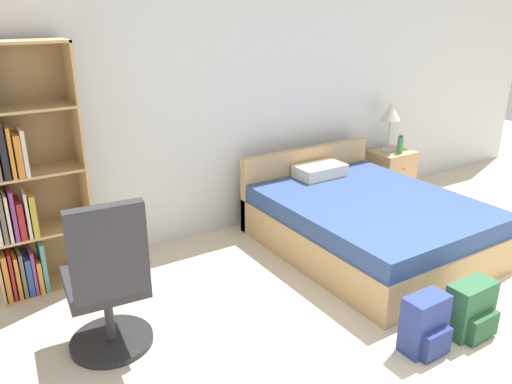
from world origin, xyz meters
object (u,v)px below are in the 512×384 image
Objects in this scene: bookshelf at (20,183)px; backpack_green at (471,310)px; water_bottle at (400,145)px; backpack_blue at (425,325)px; office_chair at (108,286)px; nightstand at (390,174)px; bed at (364,221)px; table_lamp at (391,114)px.

backpack_green is (2.40, -2.21, -0.71)m from bookshelf.
water_bottle is 0.53× the size of backpack_blue.
office_chair reaches higher than nightstand.
backpack_blue is (-0.73, -1.32, -0.07)m from bed.
table_lamp reaches higher than backpack_green.
water_bottle reaches higher than backpack_green.
table_lamp is at bearing 111.43° from water_bottle.
bed is 3.58× the size of nightstand.
nightstand reaches higher than backpack_green.
office_chair is 2.04m from backpack_blue.
bookshelf is at bearing 178.22° from water_bottle.
bookshelf reaches higher than nightstand.
water_bottle is (0.01, -0.10, 0.37)m from nightstand.
backpack_blue is at bearing -31.73° from office_chair.
water_bottle is 0.54× the size of backpack_green.
bed is 4.98× the size of backpack_blue.
backpack_blue is at bearing -130.81° from table_lamp.
bed is 1.51m from backpack_blue.
bookshelf is at bearing 162.80° from bed.
table_lamp is at bearing 36.61° from bed.
nightstand is (3.91, -0.02, -0.62)m from bookshelf.
nightstand is at bearing 55.34° from backpack_green.
backpack_blue is at bearing -133.43° from water_bottle.
bed is 1.45m from nightstand.
backpack_green is (-1.47, -2.22, -0.80)m from table_lamp.
table_lamp is 2.63× the size of water_bottle.
nightstand reaches higher than backpack_blue.
bookshelf is at bearing 104.21° from office_chair.
table_lamp is 2.98m from backpack_blue.
nightstand is at bearing 96.76° from water_bottle.
table_lamp is (-0.04, 0.04, 0.71)m from nightstand.
nightstand is at bearing 34.46° from bed.
bed is at bearing -145.54° from nightstand.
bookshelf is 3.47× the size of nightstand.
nightstand is 1.00× the size of table_lamp.
bookshelf is 3.93m from water_bottle.
bookshelf is 0.97× the size of bed.
backpack_green is (-1.52, -2.08, -0.46)m from water_bottle.
nightstand is at bearing 16.51° from office_chair.
bed is 1.40m from backpack_green.
office_chair is at bearing -162.77° from table_lamp.
nightstand is at bearing 48.08° from backpack_blue.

